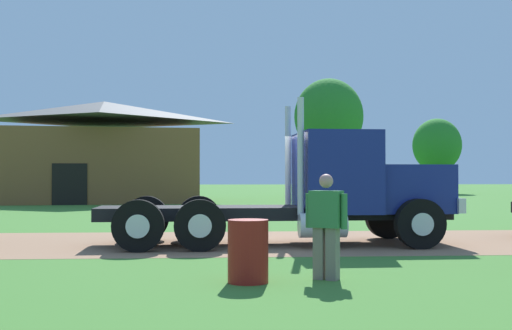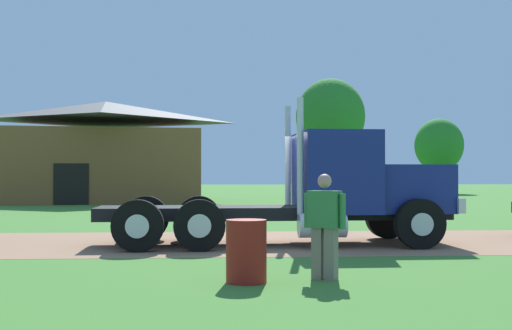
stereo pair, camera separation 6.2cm
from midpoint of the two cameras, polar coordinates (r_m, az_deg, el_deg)
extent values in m
plane|color=#3E762C|center=(15.60, 5.15, -6.64)|extent=(200.00, 200.00, 0.00)
cube|color=#956D50|center=(15.60, 5.15, -6.63)|extent=(120.00, 5.71, 0.01)
cube|color=black|center=(14.87, 1.58, -4.13)|extent=(7.85, 1.77, 0.28)
cube|color=navy|center=(15.52, 12.95, -1.99)|extent=(1.70, 2.11, 1.07)
cube|color=silver|center=(15.82, 15.98, -3.25)|extent=(0.22, 2.27, 0.32)
cube|color=navy|center=(15.08, 6.97, -0.63)|extent=(1.71, 2.41, 1.81)
cube|color=#2D3D4C|center=(15.29, 10.07, 0.73)|extent=(0.09, 1.97, 0.80)
cylinder|color=silver|center=(15.84, 2.90, 0.59)|extent=(0.14, 0.14, 2.50)
cylinder|color=silver|center=(13.99, 3.98, 0.79)|extent=(0.14, 0.14, 2.50)
cylinder|color=silver|center=(14.01, 5.88, -5.21)|extent=(1.01, 0.55, 0.52)
cylinder|color=black|center=(16.65, 11.42, -4.43)|extent=(1.07, 0.33, 1.07)
cylinder|color=silver|center=(16.80, 11.26, -4.39)|extent=(0.48, 0.05, 0.48)
cylinder|color=black|center=(14.40, 14.12, -4.97)|extent=(1.07, 0.33, 1.07)
cylinder|color=silver|center=(14.25, 14.33, -5.01)|extent=(0.48, 0.05, 0.48)
cylinder|color=black|center=(16.00, -9.35, -4.58)|extent=(1.07, 0.33, 1.07)
cylinder|color=silver|center=(16.16, -9.31, -4.54)|extent=(0.48, 0.05, 0.48)
cylinder|color=black|center=(13.65, -10.07, -5.21)|extent=(1.07, 0.33, 1.07)
cylinder|color=silver|center=(13.49, -10.13, -5.26)|extent=(0.48, 0.05, 0.48)
cylinder|color=black|center=(15.96, -4.86, -4.59)|extent=(1.07, 0.33, 1.07)
cylinder|color=silver|center=(16.12, -4.86, -4.56)|extent=(0.48, 0.05, 0.48)
cylinder|color=black|center=(13.60, -4.79, -5.23)|extent=(1.07, 0.33, 1.07)
cylinder|color=silver|center=(13.44, -4.79, -5.28)|extent=(0.48, 0.05, 0.48)
cube|color=#33723F|center=(9.91, 6.14, -3.82)|extent=(0.53, 0.47, 0.55)
sphere|color=tan|center=(9.90, 6.14, -1.39)|extent=(0.21, 0.21, 0.21)
cube|color=slate|center=(10.01, 5.60, -7.61)|extent=(0.23, 0.24, 0.78)
cube|color=slate|center=(9.93, 6.70, -7.66)|extent=(0.23, 0.24, 0.78)
cylinder|color=#33723F|center=(10.03, 4.65, -3.95)|extent=(0.10, 0.10, 0.52)
cylinder|color=#33723F|center=(9.80, 7.67, -4.01)|extent=(0.10, 0.10, 0.52)
cylinder|color=maroon|center=(9.63, -0.66, -7.47)|extent=(0.59, 0.59, 0.91)
cube|color=brown|center=(39.95, -12.87, -0.14)|extent=(11.44, 9.12, 4.17)
pyramid|color=#4F4F4F|center=(40.13, -12.85, 4.54)|extent=(12.01, 9.58, 1.19)
cube|color=black|center=(36.06, -15.67, -1.61)|extent=(1.79, 0.27, 2.20)
cylinder|color=#513823|center=(51.45, -13.55, -1.04)|extent=(0.44, 0.44, 2.86)
ellipsoid|color=#325C21|center=(51.51, -13.54, 2.02)|extent=(3.29, 3.29, 3.62)
cylinder|color=#513823|center=(47.90, 6.51, -0.47)|extent=(0.44, 0.44, 3.85)
ellipsoid|color=#2A7B28|center=(48.09, 6.50, 4.21)|extent=(5.00, 5.00, 5.50)
cylinder|color=#513823|center=(59.92, 15.61, -1.16)|extent=(0.44, 0.44, 2.54)
ellipsoid|color=#2A7A27|center=(59.98, 15.59, 1.67)|extent=(4.24, 4.24, 4.67)
camera|label=1|loc=(0.03, -89.89, 0.00)|focal=46.18mm
camera|label=2|loc=(0.03, 90.11, 0.00)|focal=46.18mm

